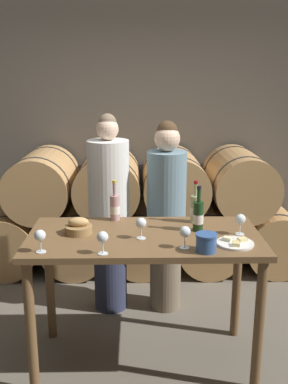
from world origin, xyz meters
The scene contains 17 objects.
ground_plane centered at (0.00, 0.00, 0.00)m, with size 10.00×10.00×0.00m, color #665E51.
stone_wall_back centered at (0.00, 2.22, 1.60)m, with size 10.00×0.12×3.20m.
barrel_stack centered at (0.00, 1.64, 0.57)m, with size 3.29×0.92×1.21m.
tasting_table centered at (0.00, 0.00, 0.81)m, with size 1.52×0.74×0.94m.
person_left centered at (-0.27, 0.76, 0.84)m, with size 0.34×0.34×1.66m.
person_right centered at (0.19, 0.76, 0.82)m, with size 0.32×0.32×1.60m.
wine_bottle_red centered at (0.36, 0.07, 1.05)m, with size 0.07×0.07×0.31m.
wine_bottle_white centered at (0.36, 0.25, 1.04)m, with size 0.07×0.07×0.30m.
wine_bottle_rose centered at (-0.21, 0.31, 1.04)m, with size 0.07×0.07×0.29m.
blue_crock centered at (0.36, -0.28, 1.00)m, with size 0.13×0.13×0.11m.
bread_basket centered at (-0.43, 0.04, 0.98)m, with size 0.18×0.18×0.11m.
cheese_plate centered at (0.56, -0.18, 0.95)m, with size 0.23×0.23×0.04m.
wine_glass_far_left centered at (-0.62, -0.28, 1.04)m, with size 0.07×0.07×0.14m.
wine_glass_left centered at (-0.25, -0.31, 1.04)m, with size 0.07×0.07×0.14m.
wine_glass_center centered at (-0.02, -0.06, 1.04)m, with size 0.07×0.07×0.14m.
wine_glass_right centered at (0.24, -0.23, 1.04)m, with size 0.07×0.07×0.14m.
wine_glass_far_right centered at (0.62, 0.00, 1.04)m, with size 0.07×0.07×0.14m.
Camera 1 is at (-0.05, -2.75, 1.98)m, focal length 42.00 mm.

